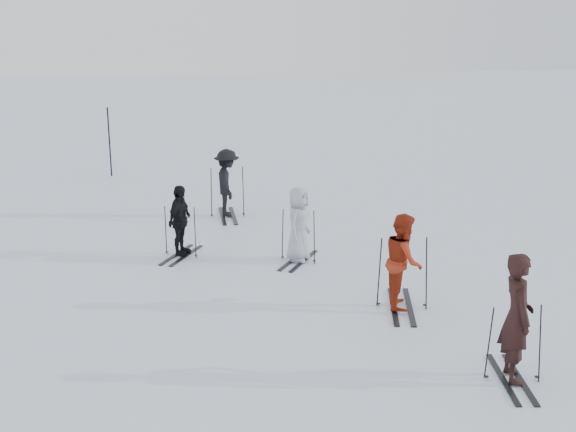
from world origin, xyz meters
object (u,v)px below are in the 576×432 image
object	(u,v)px
skier_grey	(298,225)
skier_uphill_left	(180,222)
skier_uphill_far	(227,184)
piste_marker	(109,142)
skier_red	(403,262)
skier_near_dark	(517,319)

from	to	relation	value
skier_grey	skier_uphill_left	size ratio (longest dim) A/B	1.03
skier_uphill_far	piste_marker	distance (m)	6.68
skier_red	piste_marker	world-z (taller)	piste_marker
skier_red	skier_uphill_left	size ratio (longest dim) A/B	1.10
skier_uphill_far	piste_marker	world-z (taller)	piste_marker
skier_near_dark	skier_grey	distance (m)	6.03
skier_red	skier_grey	xyz separation A→B (m)	(-1.24, 2.88, -0.05)
piste_marker	skier_near_dark	bearing A→B (deg)	-68.98
skier_near_dark	skier_uphill_left	distance (m)	7.85
skier_grey	piste_marker	world-z (taller)	piste_marker
skier_near_dark	skier_uphill_left	bearing A→B (deg)	44.75
piste_marker	skier_grey	bearing A→B (deg)	-67.06
skier_near_dark	piste_marker	bearing A→B (deg)	33.12
skier_grey	piste_marker	bearing A→B (deg)	56.01
skier_uphill_left	skier_uphill_far	xyz separation A→B (m)	(1.38, 3.08, 0.11)
skier_grey	piste_marker	size ratio (longest dim) A/B	0.70
skier_uphill_left	skier_uphill_far	world-z (taller)	skier_uphill_far
skier_uphill_left	skier_grey	bearing A→B (deg)	-80.03
skier_red	piste_marker	xyz separation A→B (m)	(-5.40, 12.72, 0.29)
skier_uphill_far	skier_near_dark	bearing A→B (deg)	-160.97
skier_red	skier_uphill_far	bearing A→B (deg)	34.12
skier_red	skier_grey	bearing A→B (deg)	39.07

